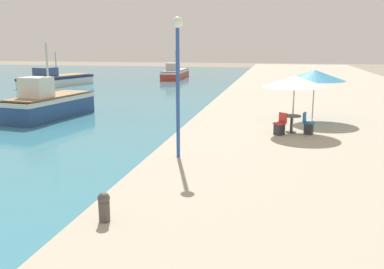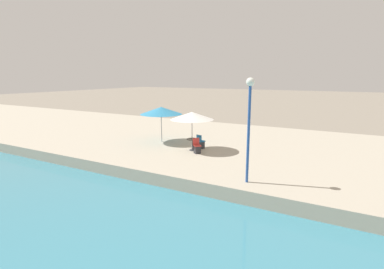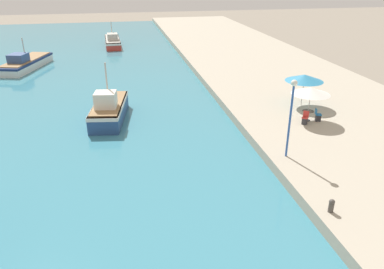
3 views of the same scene
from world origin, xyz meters
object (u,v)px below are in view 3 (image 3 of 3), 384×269
at_px(cafe_umbrella_pink, 311,91).
at_px(cafe_table, 308,114).
at_px(fishing_boat_mid, 109,109).
at_px(lamppost, 292,106).
at_px(fishing_boat_distant, 113,41).
at_px(fishing_boat_far, 26,63).
at_px(cafe_umbrella_white, 304,78).
at_px(cafe_chair_right, 305,120).
at_px(mooring_bollard, 331,205).
at_px(cafe_chair_left, 318,117).

height_order(cafe_umbrella_pink, cafe_table, cafe_umbrella_pink).
distance_m(fishing_boat_mid, lamppost, 14.10).
distance_m(cafe_table, lamppost, 6.67).
relative_size(cafe_umbrella_pink, cafe_table, 3.38).
xyz_separation_m(fishing_boat_distant, lamppost, (9.66, -39.42, 3.03)).
bearing_deg(lamppost, fishing_boat_distant, 103.77).
xyz_separation_m(fishing_boat_far, fishing_boat_distant, (9.85, 11.99, 0.01)).
distance_m(cafe_umbrella_white, cafe_chair_right, 4.45).
bearing_deg(fishing_boat_far, cafe_table, -27.63).
bearing_deg(cafe_umbrella_pink, fishing_boat_mid, 162.25).
bearing_deg(cafe_chair_right, cafe_umbrella_white, -72.40).
relative_size(fishing_boat_mid, fishing_boat_distant, 0.77).
bearing_deg(cafe_chair_right, fishing_boat_far, -4.75).
height_order(cafe_chair_right, mooring_bollard, cafe_chair_right).
bearing_deg(lamppost, cafe_chair_right, 52.28).
bearing_deg(lamppost, fishing_boat_far, 125.42).
bearing_deg(mooring_bollard, fishing_boat_far, 120.22).
xyz_separation_m(fishing_boat_mid, cafe_umbrella_white, (14.99, -1.41, 1.99)).
height_order(fishing_boat_mid, cafe_umbrella_pink, fishing_boat_mid).
distance_m(cafe_umbrella_white, cafe_table, 3.75).
xyz_separation_m(cafe_umbrella_pink, cafe_chair_right, (-0.53, -0.65, -1.86)).
relative_size(fishing_boat_far, cafe_umbrella_white, 3.04).
relative_size(fishing_boat_mid, cafe_umbrella_pink, 2.38).
bearing_deg(cafe_umbrella_pink, fishing_boat_far, 136.11).
bearing_deg(fishing_boat_distant, lamppost, -78.12).
distance_m(fishing_boat_far, fishing_boat_distant, 15.51).
relative_size(cafe_umbrella_pink, mooring_bollard, 4.13).
bearing_deg(fishing_boat_mid, cafe_chair_right, -12.19).
xyz_separation_m(fishing_boat_distant, cafe_umbrella_pink, (13.52, -34.46, 2.12)).
xyz_separation_m(fishing_boat_far, cafe_chair_left, (24.00, -22.78, 0.27)).
distance_m(fishing_boat_far, cafe_chair_right, 32.50).
xyz_separation_m(cafe_umbrella_white, cafe_chair_right, (-1.57, -3.71, -1.90)).
distance_m(fishing_boat_mid, cafe_table, 14.63).
relative_size(fishing_boat_far, cafe_chair_right, 9.80).
xyz_separation_m(fishing_boat_mid, cafe_table, (13.89, -4.57, 0.30)).
bearing_deg(mooring_bollard, cafe_table, 68.19).
bearing_deg(fishing_boat_distant, cafe_umbrella_pink, -70.48).
bearing_deg(cafe_chair_left, fishing_boat_mid, -92.15).
bearing_deg(fishing_boat_distant, fishing_boat_mid, -92.72).
xyz_separation_m(fishing_boat_mid, cafe_chair_right, (13.42, -5.12, 0.09)).
xyz_separation_m(fishing_boat_mid, fishing_boat_far, (-9.42, 18.01, -0.18)).
relative_size(cafe_table, lamppost, 0.18).
height_order(mooring_bollard, lamppost, lamppost).
height_order(fishing_boat_mid, cafe_table, fishing_boat_mid).
distance_m(fishing_boat_mid, mooring_bollard, 17.81).
xyz_separation_m(cafe_table, lamppost, (-3.80, -4.85, 2.56)).
xyz_separation_m(mooring_bollard, lamppost, (0.34, 5.48, 2.74)).
xyz_separation_m(cafe_chair_right, lamppost, (-3.33, -4.30, 2.77)).
distance_m(cafe_umbrella_pink, mooring_bollard, 11.40).
xyz_separation_m(fishing_boat_mid, fishing_boat_distant, (0.43, 30.00, -0.17)).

